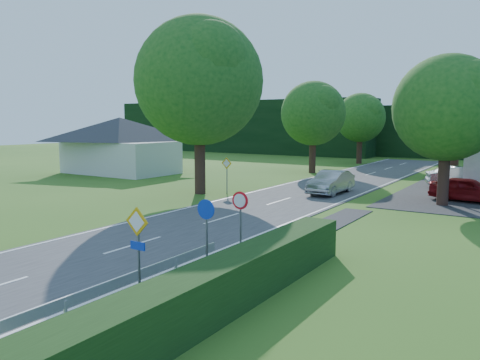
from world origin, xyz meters
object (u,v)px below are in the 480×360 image
Objects in this scene: parked_car_red at (467,189)px; parked_car_silver_a at (463,178)px; streetlight at (444,127)px; moving_car at (331,182)px; motorcycle at (325,176)px.

parked_car_red is 0.89× the size of parked_car_silver_a.
streetlight reaches higher than moving_car.
motorcycle is 9.87m from parked_car_silver_a.
streetlight is 4.31× the size of motorcycle.
moving_car is at bearing 115.90° from parked_car_silver_a.
parked_car_red is 5.69m from parked_car_silver_a.
moving_car is 0.96× the size of parked_car_silver_a.
streetlight is at bearing -6.85° from motorcycle.
motorcycle is at bearing 80.29° from parked_car_silver_a.
parked_car_silver_a is (7.06, 7.12, 0.03)m from moving_car.
moving_car is (-6.59, -1.46, -3.66)m from streetlight.
parked_car_red is at bearing 2.37° from streetlight.
parked_car_red is at bearing 11.93° from moving_car.
parked_car_red is (1.48, 0.06, -3.69)m from streetlight.
moving_car reaches higher than motorcycle.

